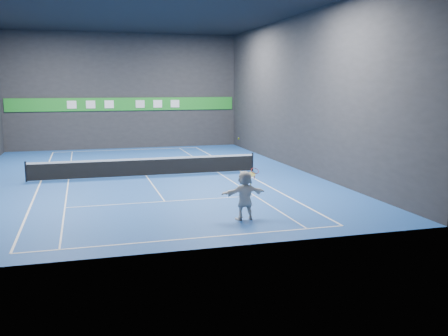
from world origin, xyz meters
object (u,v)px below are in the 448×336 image
object	(u,v)px
tennis_ball	(239,139)
tennis_net	(146,166)
tennis_racket	(254,173)
player	(245,195)

from	to	relation	value
tennis_ball	tennis_net	size ratio (longest dim) A/B	0.01
tennis_ball	tennis_net	xyz separation A→B (m)	(-2.18, 10.01, -2.48)
tennis_ball	tennis_racket	world-z (taller)	tennis_ball
player	tennis_ball	bearing A→B (deg)	-31.84
player	tennis_net	distance (m)	10.41
player	tennis_ball	size ratio (longest dim) A/B	27.17
tennis_net	tennis_racket	size ratio (longest dim) A/B	16.34
tennis_ball	tennis_net	distance (m)	10.54
tennis_net	tennis_racket	world-z (taller)	tennis_racket
player	tennis_net	bearing A→B (deg)	-80.66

